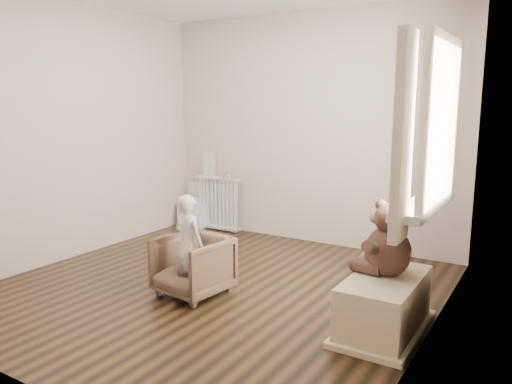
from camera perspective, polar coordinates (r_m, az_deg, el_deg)
The scene contains 19 objects.
floor at distance 4.47m, azimuth -4.74°, elevation -10.85°, with size 3.60×3.60×0.01m, color black.
back_wall at distance 5.73m, azimuth 5.84°, elevation 7.13°, with size 3.60×0.02×2.60m, color beige.
front_wall at distance 2.95m, azimuth -26.34°, elevation 3.19°, with size 3.60×0.02×2.60m, color beige.
left_wall at distance 5.45m, azimuth -20.51°, elevation 6.38°, with size 0.02×3.60×2.60m, color beige.
right_wall at distance 3.44m, azimuth 19.99°, elevation 4.50°, with size 0.02×3.60×2.60m, color beige.
window at distance 3.73m, azimuth 20.48°, elevation 7.19°, with size 0.03×0.90×1.10m, color white.
window_sill at distance 3.81m, azimuth 18.61°, elevation -1.44°, with size 0.22×1.10×0.06m, color silver.
curtain_left at distance 3.20m, azimuth 16.45°, elevation 5.93°, with size 0.06×0.26×1.30m, color #BFB198.
curtain_right at distance 4.31m, azimuth 20.49°, elevation 6.72°, with size 0.06×0.26×1.30m, color #BFB198.
radiator at distance 6.34m, azimuth -4.38°, elevation -0.84°, with size 0.64×0.12×0.68m, color silver.
paper_doll at distance 6.34m, azimuth -5.35°, elevation 3.17°, with size 0.18×0.02×0.31m, color beige.
tin_a at distance 6.20m, azimuth -3.30°, elevation 1.92°, with size 0.11×0.11×0.07m, color #A59E8C.
tin_b at distance 6.12m, azimuth -2.24°, elevation 1.72°, with size 0.08×0.08×0.05m, color #A59E8C.
toy_vanity at distance 6.55m, azimuth -7.05°, elevation -1.55°, with size 0.37×0.26×0.58m, color silver.
armchair at distance 4.27m, azimuth -7.23°, elevation -8.35°, with size 0.54×0.55×0.50m, color brown.
child at distance 4.18m, azimuth -7.72°, elevation -6.00°, with size 0.31×0.20×0.85m, color beige.
toy_bench at distance 3.72m, azimuth 14.45°, elevation -12.33°, with size 0.45×0.85×0.40m, color beige.
teddy_bear at distance 3.63m, azimuth 14.90°, elevation -5.05°, with size 0.43×0.33×0.52m, color #39221A, non-canonical shape.
plush_cat at distance 4.18m, azimuth 19.83°, elevation 1.29°, with size 0.16×0.26×0.22m, color #6D655A, non-canonical shape.
Camera 1 is at (2.48, -3.35, 1.61)m, focal length 35.00 mm.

